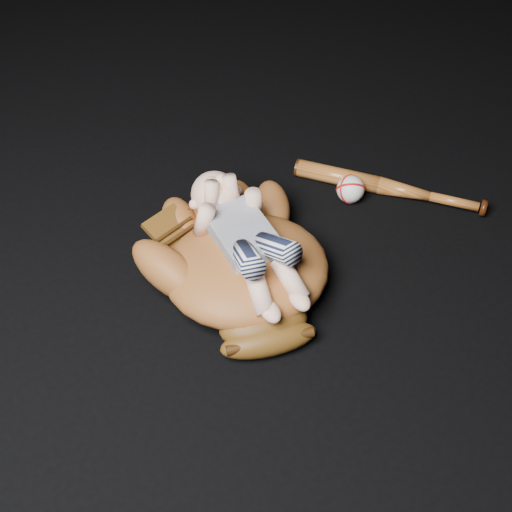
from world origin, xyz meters
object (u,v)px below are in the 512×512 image
baseball_bat (389,187)px  baseball (351,189)px  baseball_glove (246,263)px  newborn_baby (249,239)px

baseball_bat → baseball: bearing=157.5°
baseball_glove → newborn_baby: size_ratio=1.24×
baseball_glove → baseball: (0.36, 0.09, -0.04)m
baseball_bat → baseball_glove: bearing=-173.0°
baseball_glove → baseball_bat: size_ratio=1.04×
newborn_baby → baseball: 0.37m
newborn_baby → baseball_bat: newborn_baby is taller
baseball_glove → baseball_bat: (0.45, 0.06, -0.05)m
newborn_baby → baseball_glove: bearing=-150.0°
newborn_baby → baseball: newborn_baby is taller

